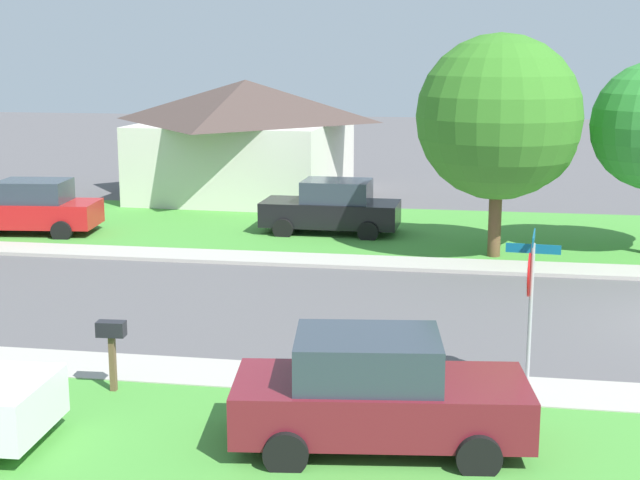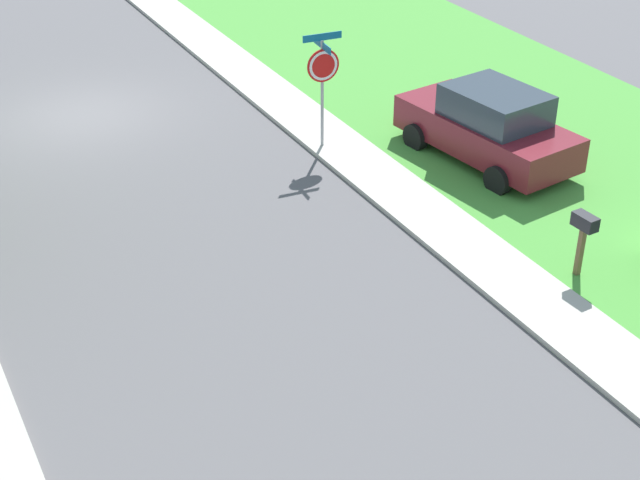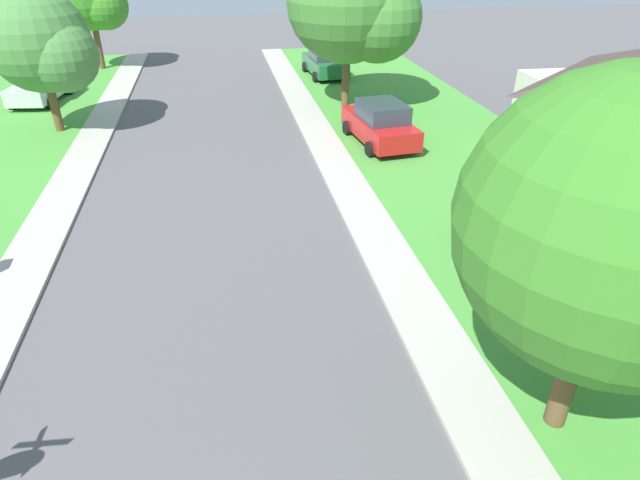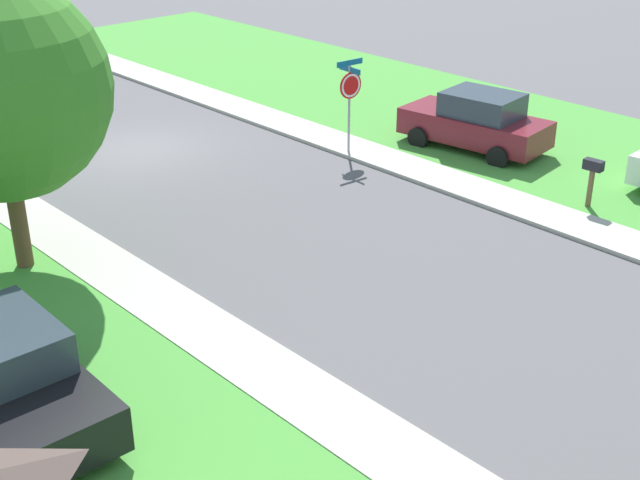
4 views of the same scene
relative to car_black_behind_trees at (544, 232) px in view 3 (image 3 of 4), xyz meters
name	(u,v)px [view 3 (image 3 of 4)]	position (x,y,z in m)	size (l,w,h in m)	color
sidewalk_east	(377,236)	(-3.85, 1.99, -0.82)	(1.40, 56.00, 0.10)	#ADA89E
lawn_east	(528,222)	(0.85, 1.99, -0.83)	(8.00, 56.00, 0.08)	#479338
sidewalk_west	(24,269)	(-13.25, 1.99, -0.82)	(1.40, 56.00, 0.10)	#ADA89E
car_black_behind_trees	(544,232)	(0.00, 0.00, 0.00)	(2.11, 4.34, 1.76)	black
car_silver_far_down_street	(40,85)	(-16.72, 18.58, 0.00)	(2.47, 4.51, 1.76)	silver
car_red_across_road	(380,124)	(-1.64, 9.39, 0.00)	(2.37, 4.46, 1.76)	red
car_green_driveway_right	(325,62)	(-1.57, 21.20, 0.00)	(2.25, 4.41, 1.76)	#1E6033
tree_sidewalk_mid	(355,4)	(-1.47, 14.73, 3.84)	(6.02, 5.60, 7.70)	brown
tree_across_right	(636,241)	(-2.34, -5.19, 2.95)	(4.88, 4.54, 6.25)	brown
tree_across_left	(44,45)	(-14.58, 13.30, 2.76)	(4.36, 4.06, 5.81)	brown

